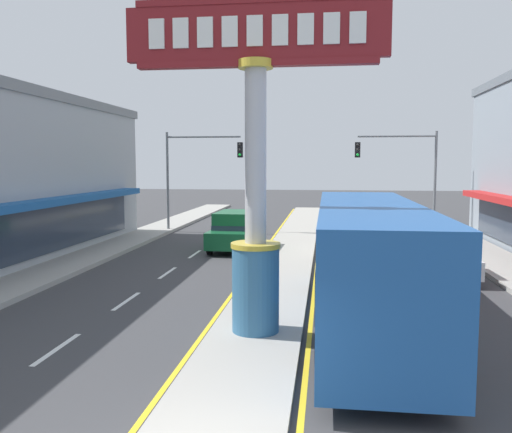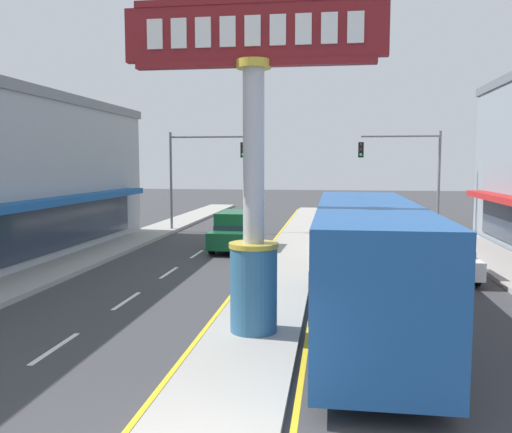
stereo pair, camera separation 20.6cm
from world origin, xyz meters
TOP-DOWN VIEW (x-y plane):
  - median_strip at (0.00, 18.00)m, footprint 2.30×52.00m
  - sidewalk_left at (-8.96, 16.00)m, footprint 2.42×60.00m
  - sidewalk_right at (8.96, 16.00)m, footprint 2.42×60.00m
  - lane_markings at (-0.00, 16.65)m, footprint 9.04×52.00m
  - district_sign at (-0.00, 6.31)m, footprint 6.26×1.22m
  - traffic_light_left_side at (-6.39, 26.03)m, footprint 4.86×0.46m
  - traffic_light_right_side at (6.39, 26.82)m, footprint 4.86×0.46m
  - bus_near_right_lane at (2.80, 7.40)m, footprint 2.59×11.21m
  - suv_far_right_lane at (-2.80, 19.51)m, footprint 2.09×4.66m
  - sedan_near_left_lane at (2.80, 19.20)m, footprint 2.02×4.39m
  - sedan_mid_left_lane at (6.10, 14.25)m, footprint 1.97×4.37m

SIDE VIEW (x-z plane):
  - lane_markings at x=0.00m, z-range 0.00..0.01m
  - median_strip at x=0.00m, z-range 0.00..0.14m
  - sidewalk_left at x=-8.96m, z-range 0.00..0.18m
  - sidewalk_right at x=8.96m, z-range 0.00..0.18m
  - sedan_near_left_lane at x=2.80m, z-range 0.02..1.55m
  - sedan_mid_left_lane at x=6.10m, z-range 0.02..1.55m
  - suv_far_right_lane at x=-2.80m, z-range 0.03..1.93m
  - bus_near_right_lane at x=2.80m, z-range 0.24..3.50m
  - district_sign at x=0.00m, z-range 0.19..8.21m
  - traffic_light_left_side at x=-6.39m, z-range 1.15..7.35m
  - traffic_light_right_side at x=6.39m, z-range 1.15..7.35m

